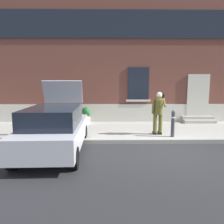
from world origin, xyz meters
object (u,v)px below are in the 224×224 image
at_px(bollard_near_person, 173,123).
at_px(planter_cream, 86,115).
at_px(hatchback_car_silver, 55,128).
at_px(planter_olive, 51,115).
at_px(person_on_phone, 158,110).

xyz_separation_m(bollard_near_person, planter_cream, (-3.65, 2.66, -0.11)).
relative_size(bollard_near_person, planter_cream, 1.22).
distance_m(hatchback_car_silver, planter_cream, 4.07).
bearing_deg(hatchback_car_silver, planter_olive, 106.89).
distance_m(bollard_near_person, person_on_phone, 0.75).
xyz_separation_m(hatchback_car_silver, person_on_phone, (3.72, 1.69, 0.35)).
distance_m(hatchback_car_silver, planter_olive, 4.42).
height_order(hatchback_car_silver, bollard_near_person, hatchback_car_silver).
height_order(bollard_near_person, planter_olive, bollard_near_person).
bearing_deg(person_on_phone, hatchback_car_silver, -155.51).
relative_size(bollard_near_person, person_on_phone, 0.60).
relative_size(person_on_phone, planter_cream, 2.03).
relative_size(bollard_near_person, planter_olive, 1.22).
xyz_separation_m(hatchback_car_silver, bollard_near_person, (4.23, 1.36, -0.09)).
height_order(hatchback_car_silver, planter_olive, hatchback_car_silver).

